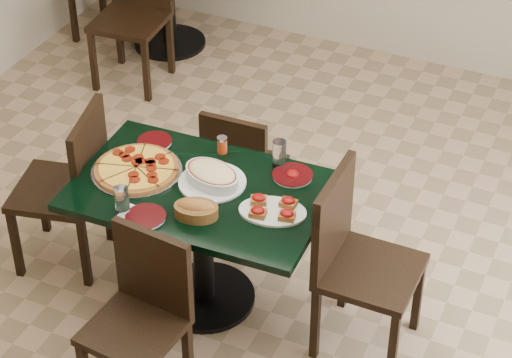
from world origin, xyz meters
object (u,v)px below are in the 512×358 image
at_px(main_table, 202,217).
at_px(pepperoni_pizza, 137,169).
at_px(chair_near, 143,309).
at_px(chair_left, 72,181).
at_px(chair_right, 354,254).
at_px(lasagna_casserole, 212,176).
at_px(bread_basket, 196,209).
at_px(chair_far, 241,166).
at_px(bruschetta_platter, 273,209).
at_px(back_chair_near, 135,4).

relative_size(main_table, pepperoni_pizza, 2.79).
distance_m(chair_near, chair_left, 1.02).
bearing_deg(chair_right, lasagna_casserole, 90.13).
relative_size(chair_near, bread_basket, 3.58).
bearing_deg(chair_near, main_table, 96.94).
distance_m(chair_left, bread_basket, 0.92).
relative_size(chair_near, chair_right, 0.89).
bearing_deg(chair_far, chair_right, 145.59).
bearing_deg(chair_right, bruschetta_platter, 103.23).
xyz_separation_m(chair_far, chair_left, (-0.71, -0.61, 0.09)).
bearing_deg(main_table, back_chair_near, 126.09).
height_order(main_table, chair_near, chair_near).
bearing_deg(pepperoni_pizza, chair_left, 177.33).
bearing_deg(pepperoni_pizza, lasagna_casserole, 10.58).
relative_size(main_table, lasagna_casserole, 3.67).
xyz_separation_m(chair_far, chair_near, (0.09, -1.25, 0.03)).
relative_size(bread_basket, bruschetta_platter, 0.66).
distance_m(chair_left, pepperoni_pizza, 0.48).
relative_size(back_chair_near, bread_basket, 4.07).
xyz_separation_m(back_chair_near, bread_basket, (1.58, -2.11, 0.22)).
height_order(bread_basket, bruschetta_platter, bread_basket).
distance_m(chair_right, lasagna_casserole, 0.80).
bearing_deg(bruschetta_platter, chair_near, -135.86).
bearing_deg(chair_near, back_chair_near, 126.42).
bearing_deg(main_table, chair_right, 2.46).
bearing_deg(pepperoni_pizza, back_chair_near, 120.70).
bearing_deg(chair_far, bruschetta_platter, 124.51).
distance_m(chair_left, lasagna_casserole, 0.86).
relative_size(chair_far, chair_near, 0.94).
distance_m(chair_right, pepperoni_pizza, 1.17).
relative_size(main_table, chair_far, 1.55).
bearing_deg(bruschetta_platter, back_chair_near, 121.33).
bearing_deg(bread_basket, back_chair_near, 111.16).
xyz_separation_m(chair_near, chair_right, (0.78, 0.70, 0.07)).
height_order(back_chair_near, bread_basket, back_chair_near).
xyz_separation_m(chair_near, pepperoni_pizza, (-0.37, 0.62, 0.28)).
bearing_deg(chair_left, lasagna_casserole, 80.79).
xyz_separation_m(lasagna_casserole, bread_basket, (0.05, -0.26, -0.01)).
distance_m(chair_left, back_chair_near, 2.03).
xyz_separation_m(chair_left, lasagna_casserole, (0.82, 0.05, 0.25)).
height_order(chair_far, chair_right, chair_right).
distance_m(main_table, chair_far, 0.63).
bearing_deg(chair_right, pepperoni_pizza, 93.74).
bearing_deg(bread_basket, pepperoni_pizza, 140.84).
relative_size(main_table, chair_left, 1.32).
distance_m(pepperoni_pizza, bread_basket, 0.48).
bearing_deg(chair_near, pepperoni_pizza, 126.42).
height_order(chair_far, back_chair_near, back_chair_near).
relative_size(chair_near, chair_left, 0.90).
bearing_deg(main_table, bread_basket, -70.07).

